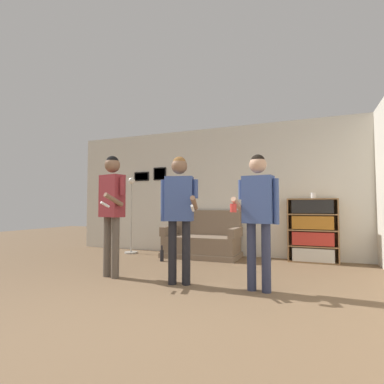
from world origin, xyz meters
name	(u,v)px	position (x,y,z in m)	size (l,w,h in m)	color
ground_plane	(114,330)	(0.00, 0.00, 0.00)	(20.00, 20.00, 0.00)	brown
wall_back	(232,190)	(-0.01, 4.03, 1.35)	(7.58, 0.08, 2.70)	silver
couch	(202,242)	(-0.53, 3.62, 0.30)	(1.51, 0.80, 0.93)	#7A6651
bookshelf	(313,230)	(1.54, 3.81, 0.58)	(0.87, 0.30, 1.16)	olive
floor_lamp	(131,214)	(-2.12, 3.48, 0.85)	(0.28, 0.28, 1.65)	#ADA89E
person_player_foreground_left	(112,201)	(-1.16, 1.50, 1.09)	(0.49, 0.54, 1.75)	brown
person_player_foreground_center	(179,205)	(-0.09, 1.50, 1.03)	(0.55, 0.43, 1.68)	black
person_watcher_holding_cup	(258,207)	(0.93, 1.56, 1.01)	(0.54, 0.40, 1.65)	#2D334C
bottle_on_floor	(162,255)	(-1.06, 2.88, 0.11)	(0.07, 0.07, 0.29)	black
drinking_cup	(313,196)	(1.56, 3.81, 1.21)	(0.08, 0.08, 0.11)	white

